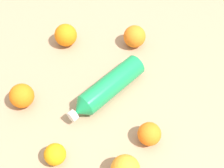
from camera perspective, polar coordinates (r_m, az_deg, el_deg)
The scene contains 7 objects.
ground_plane at distance 1.02m, azimuth 2.16°, elevation 0.56°, with size 2.40×2.40×0.00m, color #9E7F60.
water_bottle at distance 0.96m, azimuth -0.89°, elevation -0.72°, with size 0.20×0.27×0.07m.
orange_0 at distance 1.10m, azimuth 4.13°, elevation 8.64°, with size 0.08×0.08×0.08m, color orange.
orange_1 at distance 0.89m, azimuth 6.82°, elevation -9.03°, with size 0.07×0.07×0.07m, color orange.
orange_2 at distance 1.12m, azimuth -8.43°, elevation 8.81°, with size 0.08×0.08×0.08m, color orange.
orange_3 at distance 0.87m, azimuth -10.35°, elevation -12.51°, with size 0.06×0.06×0.06m, color orange.
orange_4 at distance 0.98m, azimuth -16.13°, elevation -2.07°, with size 0.07×0.07×0.07m, color orange.
Camera 1 is at (-0.59, 0.17, 0.82)m, focal length 50.14 mm.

